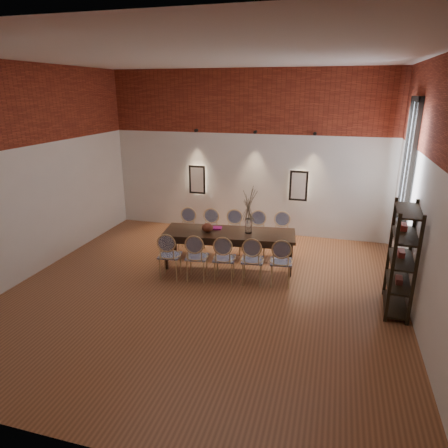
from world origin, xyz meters
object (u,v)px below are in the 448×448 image
(bowl, at_px, (207,228))
(shelving_rack, at_px, (402,259))
(chair_far_a, at_px, (187,231))
(vase, at_px, (249,226))
(chair_near_c, at_px, (224,258))
(chair_far_d, at_px, (257,234))
(chair_near_d, at_px, (252,260))
(chair_far_c, at_px, (233,233))
(chair_near_e, at_px, (281,262))
(chair_near_b, at_px, (197,257))
(chair_far_b, at_px, (210,232))
(dining_table, at_px, (229,249))
(book, at_px, (215,228))
(chair_far_e, at_px, (282,236))
(chair_near_a, at_px, (170,255))

(bowl, distance_m, shelving_rack, 3.66)
(chair_far_a, distance_m, vase, 1.68)
(chair_near_c, xyz_separation_m, chair_far_d, (0.35, 1.47, 0.00))
(chair_near_d, xyz_separation_m, chair_far_c, (-0.71, 1.34, 0.00))
(chair_near_e, xyz_separation_m, chair_far_a, (-2.30, 1.13, 0.00))
(chair_near_b, relative_size, chair_near_c, 1.00)
(chair_far_b, bearing_deg, chair_near_c, 110.61)
(chair_near_e, relative_size, chair_far_d, 1.00)
(chair_near_b, bearing_deg, dining_table, 53.05)
(chair_near_e, height_order, chair_far_c, same)
(chair_near_b, bearing_deg, book, 76.07)
(chair_far_c, relative_size, chair_far_e, 1.00)
(chair_near_a, distance_m, book, 1.18)
(chair_far_e, distance_m, vase, 1.07)
(chair_far_a, bearing_deg, book, 143.82)
(bowl, bearing_deg, chair_near_b, -90.31)
(dining_table, height_order, chair_far_a, chair_far_a)
(chair_near_a, height_order, shelving_rack, shelving_rack)
(chair_far_d, distance_m, shelving_rack, 3.21)
(chair_far_c, distance_m, chair_far_e, 1.07)
(chair_near_a, height_order, chair_near_e, same)
(chair_near_b, bearing_deg, chair_far_a, 110.61)
(chair_near_d, relative_size, bowl, 3.92)
(chair_near_b, distance_m, chair_far_d, 1.77)
(chair_near_a, bearing_deg, chair_near_b, -0.00)
(chair_near_b, xyz_separation_m, bowl, (0.00, 0.66, 0.37))
(chair_far_c, distance_m, vase, 0.92)
(chair_near_c, height_order, chair_far_e, same)
(bowl, height_order, book, bowl)
(chair_far_a, relative_size, vase, 3.13)
(chair_far_d, height_order, vase, vase)
(chair_near_e, bearing_deg, bowl, 156.44)
(chair_far_c, height_order, vase, vase)
(chair_near_c, bearing_deg, chair_near_d, -0.00)
(chair_near_e, distance_m, chair_far_c, 1.77)
(dining_table, xyz_separation_m, chair_far_b, (-0.62, 0.63, 0.09))
(chair_near_c, height_order, chair_far_d, same)
(chair_near_a, distance_m, vase, 1.68)
(chair_far_c, bearing_deg, chair_near_e, 126.95)
(chair_near_a, distance_m, shelving_rack, 4.12)
(chair_far_e, relative_size, vase, 3.13)
(chair_near_e, bearing_deg, shelving_rack, -17.66)
(chair_far_a, bearing_deg, bowl, 129.35)
(vase, bearing_deg, chair_near_b, -135.14)
(chair_near_c, relative_size, bowl, 3.92)
(chair_near_c, bearing_deg, shelving_rack, -11.58)
(dining_table, bearing_deg, chair_near_e, -33.61)
(chair_near_d, distance_m, chair_near_e, 0.53)
(chair_far_e, bearing_deg, chair_near_b, 41.55)
(chair_far_a, height_order, vase, vase)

